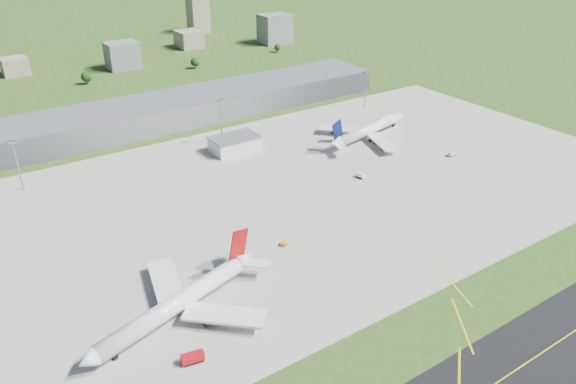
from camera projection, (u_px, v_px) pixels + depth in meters
ground at (182, 128)px, 350.40m from camera, size 1400.00×1400.00×0.00m
apron at (295, 190)px, 274.45m from camera, size 360.00×190.00×0.08m
terminal at (171, 110)px, 358.00m from camera, size 300.00×42.00×15.00m
ops_building at (235, 144)px, 316.78m from camera, size 26.00×16.00×8.00m
mast_west at (16, 157)px, 266.63m from camera, size 3.50×2.00×25.90m
mast_center at (221, 114)px, 321.54m from camera, size 3.50×2.00×25.90m
mast_east at (366, 83)px, 376.45m from camera, size 3.50×2.00×25.90m
airliner_red_twin at (180, 302)px, 188.99m from camera, size 72.97×55.65×20.46m
airliner_blue_quad at (371, 129)px, 334.95m from camera, size 72.86×56.34×19.18m
fire_truck at (193, 358)px, 171.01m from camera, size 7.46×3.95×3.18m
crash_tender at (125, 336)px, 179.44m from camera, size 7.31×5.00×3.49m
tug_yellow at (284, 243)px, 230.09m from camera, size 3.62×3.27×1.61m
van_white_near at (360, 176)px, 286.35m from camera, size 2.90×5.05×2.44m
van_white_far at (452, 154)px, 311.26m from camera, size 4.94×2.71×2.46m
bldg_cw at (15, 66)px, 457.03m from camera, size 20.00×18.00×14.00m
bldg_c at (122, 55)px, 473.06m from camera, size 26.00×20.00×22.00m
bldg_ce at (189, 39)px, 543.80m from camera, size 22.00×24.00×16.00m
bldg_e at (275, 29)px, 558.91m from camera, size 30.00×22.00×28.00m
bldg_tall_e at (198, 15)px, 603.33m from camera, size 20.00×18.00×36.00m
tree_c at (86, 77)px, 433.38m from camera, size 8.10×8.10×9.90m
tree_e at (195, 62)px, 474.78m from camera, size 7.65×7.65×9.35m
tree_far_e at (277, 47)px, 527.51m from camera, size 6.30×6.30×7.70m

